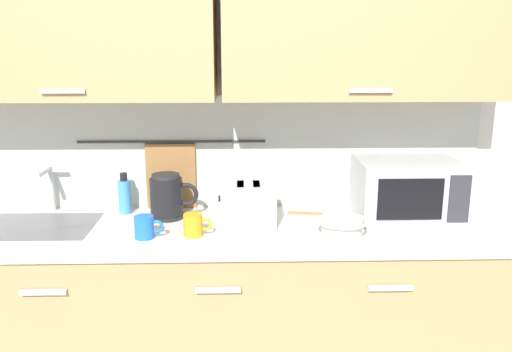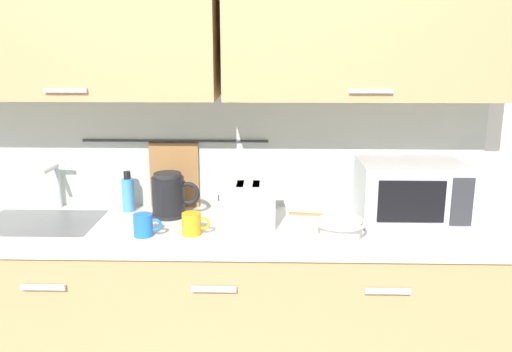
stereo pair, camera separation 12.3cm
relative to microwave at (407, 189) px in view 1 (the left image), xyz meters
name	(u,v)px [view 1 (the left image)]	position (x,y,z in m)	size (l,w,h in m)	color
counter_unit	(220,316)	(-0.87, -0.11, -0.58)	(2.53, 0.64, 0.90)	tan
back_wall_assembly	(220,81)	(-0.86, 0.12, 0.49)	(3.70, 0.41, 2.50)	silver
sink_faucet	(49,183)	(-1.68, 0.12, 0.01)	(0.09, 0.17, 0.22)	#B2B5BA
microwave	(407,189)	(0.00, 0.00, 0.00)	(0.46, 0.35, 0.27)	silver
electric_kettle	(167,197)	(-1.11, 0.02, -0.03)	(0.23, 0.16, 0.21)	black
dish_soap_bottle	(125,195)	(-1.32, 0.09, -0.05)	(0.06, 0.06, 0.20)	#3F8CD8
mug_near_sink	(145,227)	(-1.17, -0.25, -0.09)	(0.12, 0.08, 0.09)	blue
mixing_bowl	(342,226)	(-0.34, -0.25, -0.09)	(0.21, 0.21, 0.08)	silver
toaster	(248,204)	(-0.73, -0.10, -0.04)	(0.26, 0.17, 0.19)	#B7BABF
mug_by_kettle	(194,225)	(-0.97, -0.23, -0.09)	(0.12, 0.08, 0.09)	orange
wooden_spoon	(324,214)	(-0.38, 0.03, -0.13)	(0.28, 0.07, 0.01)	#9E7042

